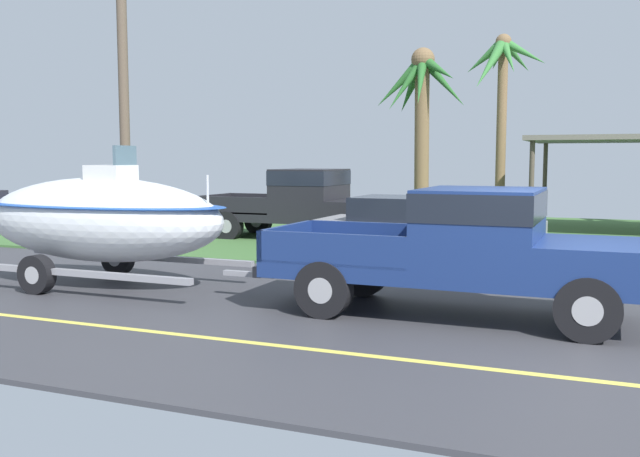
{
  "coord_description": "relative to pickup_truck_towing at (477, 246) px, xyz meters",
  "views": [
    {
      "loc": [
        0.42,
        -9.19,
        2.21
      ],
      "look_at": [
        -4.02,
        1.53,
        1.06
      ],
      "focal_mm": 39.75,
      "sensor_mm": 36.0,
      "label": 1
    }
  ],
  "objects": [
    {
      "name": "ground",
      "position": [
        1.29,
        7.74,
        -1.02
      ],
      "size": [
        36.0,
        22.0,
        0.11
      ],
      "color": "#38383D"
    },
    {
      "name": "pickup_truck_towing",
      "position": [
        0.0,
        0.0,
        0.0
      ],
      "size": [
        5.47,
        1.97,
        1.8
      ],
      "color": "navy",
      "rests_on": "ground"
    },
    {
      "name": "boat_on_trailer",
      "position": [
        -6.49,
        -0.0,
        0.17
      ],
      "size": [
        6.03,
        2.29,
        2.43
      ],
      "color": "gray",
      "rests_on": "ground"
    },
    {
      "name": "parked_pickup_background",
      "position": [
        -5.85,
        7.64,
        0.06
      ],
      "size": [
        5.54,
        2.05,
        1.93
      ],
      "color": "black",
      "rests_on": "ground"
    },
    {
      "name": "parked_sedan_near",
      "position": [
        -2.0,
        5.08,
        -0.33
      ],
      "size": [
        4.76,
        1.95,
        1.38
      ],
      "color": "#99999E",
      "rests_on": "ground"
    },
    {
      "name": "palm_tree_near_right",
      "position": [
        -1.74,
        13.71,
        3.68
      ],
      "size": [
        2.71,
        3.05,
        6.18
      ],
      "color": "brown",
      "rests_on": "ground"
    },
    {
      "name": "palm_tree_mid",
      "position": [
        -3.72,
        11.23,
        2.98
      ],
      "size": [
        2.92,
        2.74,
        5.51
      ],
      "color": "brown",
      "rests_on": "ground"
    },
    {
      "name": "utility_pole",
      "position": [
        -9.12,
        4.13,
        3.53
      ],
      "size": [
        0.24,
        1.8,
        8.75
      ],
      "color": "brown",
      "rests_on": "ground"
    }
  ]
}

